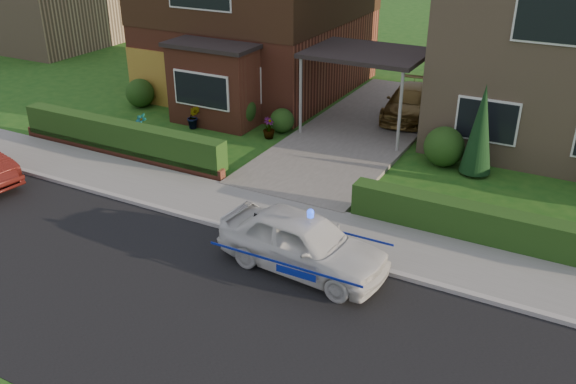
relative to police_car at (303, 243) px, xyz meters
The scene contains 21 objects.
ground 3.21m from the police_car, 130.35° to the right, with size 120.00×120.00×0.00m, color #184B14.
road 3.21m from the police_car, 130.35° to the right, with size 60.00×6.00×0.02m, color black.
kerb 2.22m from the police_car, 162.31° to the left, with size 60.00×0.16×0.12m, color #9E9993.
sidewalk 2.72m from the police_car, 140.18° to the left, with size 60.00×2.00×0.10m, color slate.
driveway 8.86m from the police_car, 103.34° to the left, with size 3.80×12.00×0.12m, color #666059.
house_right 12.56m from the police_car, 72.03° to the left, with size 7.50×8.06×7.25m.
carport_link 9.02m from the police_car, 103.41° to the left, with size 3.80×3.00×2.77m.
garage_door 12.77m from the police_car, 143.69° to the left, with size 2.20×0.10×2.10m, color olive.
dwarf_wall 8.37m from the police_car, 159.70° to the left, with size 7.70×0.25×0.36m, color brown.
hedge_left 8.44m from the police_car, 158.74° to the left, with size 7.50×0.55×0.90m, color #1A3C13.
hedge_right 4.82m from the police_car, 38.11° to the left, with size 7.50×0.55×0.80m, color #1A3C13.
shrub_left_far 12.71m from the police_car, 146.03° to the left, with size 1.08×1.08×1.08m, color #1A3C13.
shrub_left_mid 9.17m from the police_car, 131.19° to the left, with size 1.32×1.32×1.32m, color #1A3C13.
shrub_left_near 8.46m from the police_car, 121.65° to the left, with size 0.84×0.84×0.84m, color #1A3C13.
shrub_right_near 7.10m from the police_car, 80.58° to the left, with size 1.20×1.20×1.20m, color #1A3C13.
conifer_a 7.17m from the police_car, 72.37° to the left, with size 0.90×0.90×2.60m, color black.
police_car is the anchor object (origin of this frame).
driveway_car 10.55m from the police_car, 95.65° to the left, with size 1.51×3.71×1.08m, color brown.
potted_plant_a 9.37m from the police_car, 151.50° to the left, with size 0.44×0.30×0.84m, color gray.
potted_plant_b 9.48m from the police_car, 140.27° to the left, with size 0.45×0.37×0.83m, color gray.
potted_plant_c 7.91m from the police_car, 125.05° to the left, with size 0.39×0.39×0.70m, color gray.
Camera 1 is at (7.05, -7.62, 7.35)m, focal length 38.00 mm.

